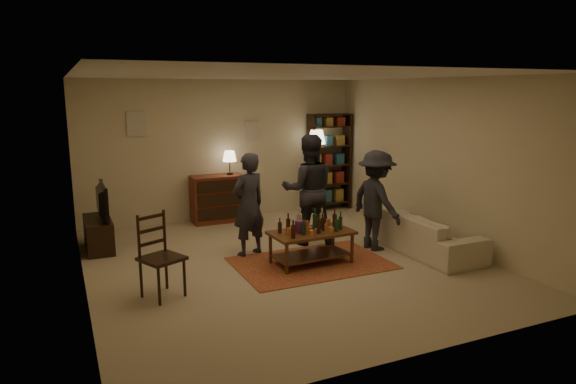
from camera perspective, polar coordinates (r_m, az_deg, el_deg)
floor at (r=7.66m, az=-0.34°, el=-7.80°), size 6.00×6.00×0.00m
room_shell at (r=9.88m, az=-10.94°, el=7.09°), size 6.00×6.00×6.00m
rug at (r=7.61m, az=2.59°, el=-7.88°), size 2.20×1.50×0.01m
coffee_table at (r=7.48m, az=2.60°, el=-4.83°), size 1.22×0.70×0.83m
dining_chair at (r=6.50m, az=-14.21°, el=-6.48°), size 0.61×0.61×1.06m
tv_stand at (r=8.69m, az=-20.34°, el=-3.54°), size 0.40×1.00×1.06m
dresser at (r=9.93m, az=-7.74°, el=-0.59°), size 1.00×0.50×1.36m
bookshelf at (r=10.83m, az=4.56°, el=3.46°), size 0.90×0.34×2.02m
floor_lamp at (r=10.49m, az=3.20°, el=5.49°), size 0.36×0.36×1.70m
sofa at (r=8.35m, az=14.78°, el=-4.36°), size 0.81×2.08×0.61m
person_left at (r=7.80m, az=-4.40°, el=-1.41°), size 0.67×0.53×1.59m
person_right at (r=8.38m, az=2.28°, el=0.27°), size 1.05×0.93×1.81m
person_by_sofa at (r=8.20m, az=9.77°, el=-0.93°), size 0.69×1.08×1.58m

